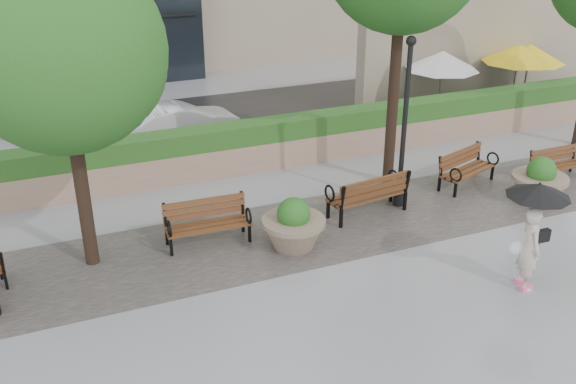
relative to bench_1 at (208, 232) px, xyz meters
name	(u,v)px	position (x,y,z in m)	size (l,w,h in m)	color
ground	(398,293)	(2.85, -3.30, -0.29)	(100.00, 100.00, 0.00)	gray
cobble_strip	(330,226)	(2.85, -0.30, -0.29)	(28.00, 3.20, 0.01)	#383330
hedge_wall	(268,144)	(2.85, 3.70, 0.37)	(24.00, 0.80, 1.35)	tan
cafe_wall	(482,47)	(12.35, 6.70, 1.71)	(10.00, 0.60, 4.00)	tan
cafe_hedge	(505,106)	(11.85, 4.50, 0.16)	(8.00, 0.50, 0.90)	#21521B
asphalt_street	(226,124)	(2.85, 7.70, -0.29)	(40.00, 7.00, 0.00)	black
bench_1	(208,232)	(0.00, 0.00, 0.00)	(1.87, 0.81, 0.99)	brown
bench_2	(367,203)	(3.93, -0.10, 0.02)	(2.05, 1.01, 1.06)	brown
bench_3	(466,176)	(7.18, 0.39, -0.01)	(1.89, 1.24, 0.95)	brown
bench_4	(557,170)	(9.71, -0.18, -0.04)	(1.57, 0.63, 0.84)	brown
planter_left	(294,228)	(1.68, -0.86, 0.16)	(1.39, 1.39, 1.17)	#7F6B56
planter_right	(539,184)	(8.29, -1.04, 0.16)	(1.38, 1.38, 1.16)	#7F6B56
lamppost	(404,135)	(4.91, 0.07, 1.55)	(0.28, 0.28, 4.18)	black
tree_0	(71,55)	(-2.32, 0.22, 4.05)	(3.86, 3.83, 6.37)	black
patio_umb_white	(442,61)	(9.78, 5.49, 1.70)	(2.50, 2.50, 2.30)	black
patio_umb_yellow_a	(518,54)	(12.84, 5.35, 1.70)	(2.50, 2.50, 2.30)	black
patio_umb_yellow_b	(529,54)	(13.24, 5.24, 1.70)	(2.50, 2.50, 2.30)	black
car_right	(180,123)	(1.03, 6.54, 0.32)	(1.29, 3.71, 1.22)	silver
pedestrian	(533,226)	(5.26, -4.02, 1.04)	(1.19, 1.19, 2.18)	beige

